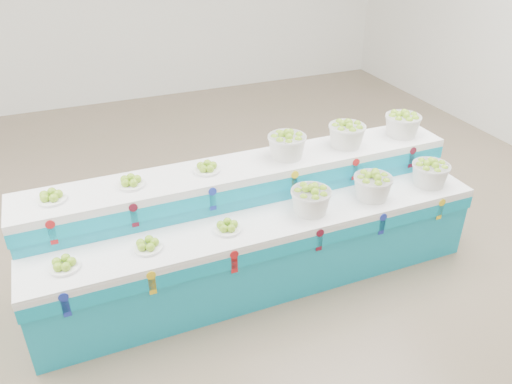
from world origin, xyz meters
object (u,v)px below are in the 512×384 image
display_stand (256,227)px  basket_upper_right (403,123)px  basket_lower_left (311,199)px  plate_upper_mid (131,181)px

display_stand → basket_upper_right: size_ratio=11.50×
basket_lower_left → basket_upper_right: bearing=21.7°
basket_upper_right → display_stand: bearing=-171.2°
basket_lower_left → plate_upper_mid: 1.50m
basket_lower_left → plate_upper_mid: bearing=161.1°
display_stand → basket_lower_left: (0.40, -0.24, 0.33)m
basket_upper_right → plate_upper_mid: bearing=-179.7°
plate_upper_mid → basket_upper_right: size_ratio=0.66×
display_stand → basket_upper_right: basket_upper_right is taller
basket_lower_left → plate_upper_mid: size_ratio=1.52×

